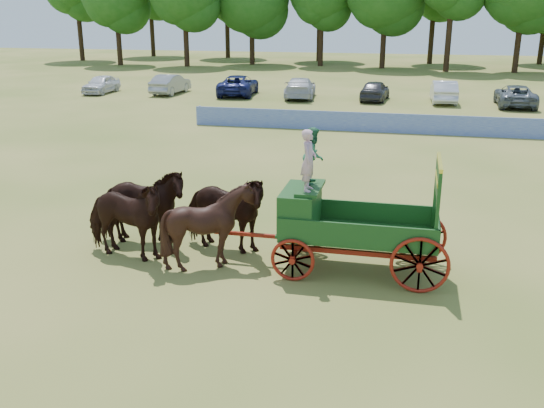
{
  "coord_description": "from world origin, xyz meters",
  "views": [
    {
      "loc": [
        -2.05,
        -14.87,
        6.36
      ],
      "look_at": [
        -5.54,
        0.42,
        1.3
      ],
      "focal_mm": 40.0,
      "sensor_mm": 36.0,
      "label": 1
    }
  ],
  "objects": [
    {
      "name": "parked_cars",
      "position": [
        -5.15,
        30.1,
        0.75
      ],
      "size": [
        42.47,
        6.78,
        1.56
      ],
      "color": "silver",
      "rests_on": "ground"
    },
    {
      "name": "horse_wheel_left",
      "position": [
        -6.78,
        -1.13,
        1.11
      ],
      "size": [
        2.4,
        2.24,
        2.23
      ],
      "primitive_type": "imported",
      "rotation": [
        0.0,
        0.0,
        1.32
      ],
      "color": "black",
      "rests_on": "ground"
    },
    {
      "name": "horse_lead_right",
      "position": [
        -9.18,
        -0.03,
        1.11
      ],
      "size": [
        2.78,
        1.56,
        2.23
      ],
      "primitive_type": "imported",
      "rotation": [
        0.0,
        0.0,
        1.71
      ],
      "color": "black",
      "rests_on": "ground"
    },
    {
      "name": "sponsor_banner",
      "position": [
        -1.0,
        18.0,
        0.53
      ],
      "size": [
        26.0,
        0.08,
        1.05
      ],
      "primitive_type": "cube",
      "color": "#1F3EAD",
      "rests_on": "ground"
    },
    {
      "name": "horse_wheel_right",
      "position": [
        -6.78,
        -0.03,
        1.11
      ],
      "size": [
        2.8,
        1.64,
        2.23
      ],
      "primitive_type": "imported",
      "rotation": [
        0.0,
        0.0,
        1.4
      ],
      "color": "black",
      "rests_on": "ground"
    },
    {
      "name": "ground",
      "position": [
        0.0,
        0.0,
        0.0
      ],
      "size": [
        160.0,
        160.0,
        0.0
      ],
      "primitive_type": "plane",
      "color": "#9D8947",
      "rests_on": "ground"
    },
    {
      "name": "farm_dray",
      "position": [
        -3.8,
        -0.56,
        1.57
      ],
      "size": [
        6.0,
        2.0,
        3.65
      ],
      "color": "maroon",
      "rests_on": "ground"
    },
    {
      "name": "horse_lead_left",
      "position": [
        -9.18,
        -1.13,
        1.11
      ],
      "size": [
        2.8,
        1.62,
        2.23
      ],
      "primitive_type": "imported",
      "rotation": [
        0.0,
        0.0,
        1.4
      ],
      "color": "black",
      "rests_on": "ground"
    }
  ]
}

